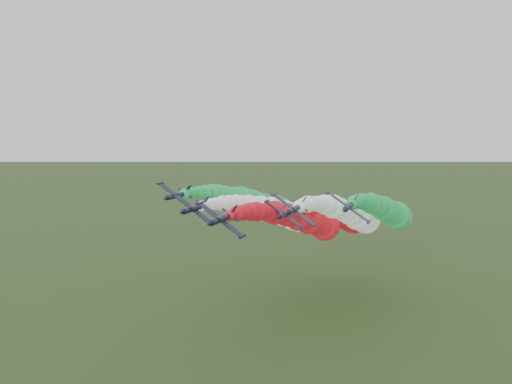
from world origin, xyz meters
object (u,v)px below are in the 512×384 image
at_px(jet_outer_left, 257,202).
at_px(jet_outer_right, 387,211).
at_px(jet_inner_left, 279,213).
at_px(jet_trail, 338,216).
at_px(jet_lead, 304,220).
at_px(jet_inner_right, 351,213).

xyz_separation_m(jet_outer_left, jet_outer_right, (41.58, 1.02, -0.93)).
xyz_separation_m(jet_inner_left, jet_trail, (15.30, 16.63, -2.73)).
height_order(jet_lead, jet_trail, jet_lead).
bearing_deg(jet_inner_left, jet_outer_left, 136.07).
height_order(jet_lead, jet_outer_right, jet_outer_right).
relative_size(jet_inner_right, jet_outer_right, 1.01).
bearing_deg(jet_inner_right, jet_trail, 117.37).
relative_size(jet_inner_left, jet_inner_right, 1.00).
bearing_deg(jet_lead, jet_trail, 78.41).
height_order(jet_lead, jet_outer_left, jet_outer_left).
bearing_deg(jet_outer_right, jet_trail, 160.43).
bearing_deg(jet_trail, jet_outer_left, -165.39).
bearing_deg(jet_trail, jet_inner_left, -132.62).
distance_m(jet_inner_left, jet_inner_right, 21.89).
bearing_deg(jet_inner_left, jet_inner_right, 13.37).
xyz_separation_m(jet_inner_left, jet_inner_right, (21.29, 5.06, 0.07)).
distance_m(jet_lead, jet_outer_right, 29.22).
bearing_deg(jet_trail, jet_outer_right, -19.57).
distance_m(jet_inner_left, jet_trail, 22.77).
relative_size(jet_outer_left, jet_outer_right, 1.00).
bearing_deg(jet_outer_right, jet_outer_left, -178.60).
relative_size(jet_inner_right, jet_outer_left, 1.00).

